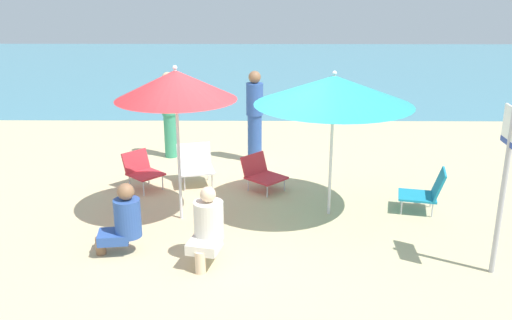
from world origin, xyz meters
name	(u,v)px	position (x,y,z in m)	size (l,w,h in m)	color
ground_plane	(231,217)	(0.00, 0.00, 0.00)	(40.00, 40.00, 0.00)	#CCB789
sea_water	(250,68)	(0.00, 13.48, 0.00)	(40.00, 16.00, 0.01)	teal
umbrella_red	(176,85)	(-0.68, -0.05, 1.85)	(1.58, 1.58, 2.10)	silver
umbrella_teal	(334,90)	(1.37, 0.13, 1.75)	(2.11, 2.11, 2.01)	silver
beach_chair_a	(195,164)	(-0.64, 1.34, 0.33)	(0.66, 0.69, 0.62)	white
beach_chair_b	(262,173)	(0.42, 1.08, 0.27)	(0.76, 0.76, 0.53)	red
beach_chair_c	(426,191)	(2.73, 0.21, 0.31)	(0.69, 0.58, 0.62)	teal
beach_chair_d	(142,169)	(-1.45, 1.10, 0.32)	(0.70, 0.70, 0.58)	red
person_a	(124,220)	(-1.21, -1.07, 0.43)	(0.55, 0.36, 0.88)	#2D519E
person_b	(255,116)	(0.30, 2.51, 0.83)	(0.30, 0.30, 1.63)	#2D519E
person_c	(169,114)	(-1.25, 2.74, 0.81)	(0.27, 0.27, 1.57)	#389970
person_d	(207,225)	(-0.20, -1.26, 0.46)	(0.42, 0.57, 0.90)	silver
warning_sign	(507,164)	(3.01, -1.50, 1.28)	(0.06, 0.50, 1.93)	#ADADB2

